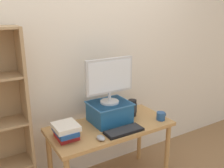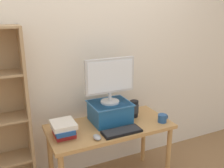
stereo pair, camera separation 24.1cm
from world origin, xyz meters
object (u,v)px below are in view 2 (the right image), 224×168
(desk_speaker, at_px, (134,109))
(book_stack, at_px, (63,129))
(computer_mouse, at_px, (97,137))
(desk, at_px, (110,133))
(computer_monitor, at_px, (110,78))
(coffee_mug, at_px, (162,118))
(keyboard, at_px, (122,131))
(riser_box, at_px, (110,111))

(desk_speaker, bearing_deg, book_stack, -172.84)
(computer_mouse, xyz_separation_m, book_stack, (-0.25, 0.18, 0.06))
(desk, xyz_separation_m, book_stack, (-0.47, -0.02, 0.17))
(desk, height_order, desk_speaker, desk_speaker)
(computer_monitor, bearing_deg, computer_mouse, -132.54)
(computer_mouse, xyz_separation_m, coffee_mug, (0.74, 0.04, 0.02))
(desk, distance_m, computer_monitor, 0.56)
(computer_mouse, bearing_deg, desk, 42.84)
(keyboard, bearing_deg, coffee_mug, 2.99)
(coffee_mug, bearing_deg, book_stack, 171.83)
(riser_box, relative_size, desk_speaker, 2.24)
(riser_box, relative_size, book_stack, 1.57)
(computer_monitor, bearing_deg, riser_box, 90.00)
(riser_box, height_order, book_stack, riser_box)
(coffee_mug, bearing_deg, riser_box, 152.70)
(keyboard, relative_size, coffee_mug, 3.21)
(riser_box, xyz_separation_m, book_stack, (-0.51, -0.10, -0.03))
(computer_monitor, height_order, keyboard, computer_monitor)
(riser_box, distance_m, coffee_mug, 0.54)
(book_stack, bearing_deg, coffee_mug, -8.17)
(keyboard, xyz_separation_m, coffee_mug, (0.48, 0.03, 0.03))
(desk, relative_size, desk_speaker, 6.82)
(computer_mouse, bearing_deg, coffee_mug, 2.97)
(desk, xyz_separation_m, desk_speaker, (0.32, 0.08, 0.18))
(desk_speaker, bearing_deg, computer_monitor, 179.43)
(desk, xyz_separation_m, computer_mouse, (-0.22, -0.20, 0.11))
(desk_speaker, bearing_deg, keyboard, -136.98)
(riser_box, distance_m, book_stack, 0.52)
(desk, bearing_deg, computer_mouse, -137.16)
(riser_box, height_order, desk_speaker, riser_box)
(computer_mouse, height_order, coffee_mug, coffee_mug)
(riser_box, bearing_deg, book_stack, -168.52)
(computer_monitor, xyz_separation_m, keyboard, (-0.00, -0.27, -0.45))
(desk_speaker, bearing_deg, desk, -166.59)
(computer_monitor, bearing_deg, coffee_mug, -27.16)
(desk, bearing_deg, keyboard, -79.45)
(computer_monitor, bearing_deg, keyboard, -91.02)
(book_stack, xyz_separation_m, desk_speaker, (0.79, 0.10, 0.02))
(desk, relative_size, riser_box, 3.04)
(desk, distance_m, riser_box, 0.22)
(computer_mouse, distance_m, coffee_mug, 0.74)
(computer_monitor, distance_m, keyboard, 0.52)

